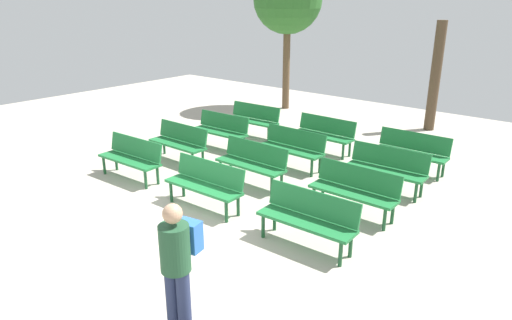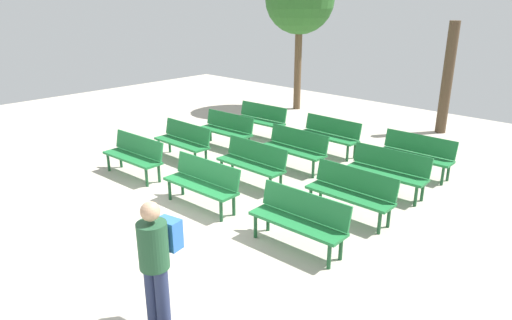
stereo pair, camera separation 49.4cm
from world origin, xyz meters
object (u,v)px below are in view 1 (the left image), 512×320
Objects in this scene: bench_r0_c0 at (132,156)px; bench_r0_c1 at (206,182)px; bench_r1_c0 at (179,141)px; bench_r2_c1 at (292,146)px; visitor_with_backpack at (178,262)px; bench_r1_c2 at (355,188)px; bench_r2_c0 at (221,129)px; bench_r2_c2 at (387,167)px; bench_r1_c1 at (252,161)px; bench_r3_c2 at (412,150)px; tree_1 at (288,0)px; bench_r3_c1 at (324,132)px; bench_r3_c0 at (253,118)px; tree_0 at (435,77)px; bench_r0_c2 at (308,216)px.

bench_r0_c1 is (2.28, -0.01, 0.00)m from bench_r0_c0.
bench_r0_c1 and bench_r1_c0 have the same top height.
bench_r2_c1 is at bearing 31.07° from bench_r1_c0.
visitor_with_backpack reaches higher than bench_r2_c1.
bench_r1_c2 is 1.00× the size of bench_r2_c1.
bench_r2_c1 is 0.97× the size of visitor_with_backpack.
bench_r1_c2 and bench_r2_c0 have the same top height.
bench_r1_c1 is at bearing -150.04° from bench_r2_c2.
tree_1 is (-5.89, 3.24, 3.14)m from bench_r3_c2.
bench_r3_c1 is 7.17m from visitor_with_backpack.
bench_r1_c1 is 0.99× the size of bench_r2_c2.
bench_r0_c0 is 1.01× the size of bench_r3_c2.
bench_r3_c0 is (-0.08, 1.39, 0.00)m from bench_r2_c0.
tree_0 is 0.65× the size of tree_1.
bench_r0_c0 is 1.01× the size of bench_r2_c1.
bench_r2_c2 is (-0.03, 2.85, 0.00)m from bench_r0_c2.
bench_r0_c2 is at bearing -90.31° from bench_r3_c2.
bench_r1_c1 is 2.72m from bench_r2_c2.
bench_r0_c2 is 3.56m from bench_r2_c1.
tree_0 is (1.29, 3.80, 1.06)m from bench_r3_c1.
bench_r1_c0 is at bearing -148.83° from bench_r3_c2.
bench_r1_c0 is 0.51× the size of tree_0.
bench_r0_c0 and bench_r2_c1 have the same top height.
bench_r1_c0 is at bearing -93.40° from bench_r2_c0.
bench_r0_c2 and bench_r1_c2 have the same top height.
bench_r1_c0 is 2.69m from bench_r2_c1.
bench_r0_c2 is (2.23, 0.05, 0.00)m from bench_r0_c1.
bench_r1_c0 is 7.57m from tree_0.
tree_0 reaches higher than bench_r2_c2.
bench_r3_c2 is at bearing -100.88° from visitor_with_backpack.
bench_r3_c0 is (-0.12, 4.17, 0.00)m from bench_r0_c0.
bench_r0_c2 is at bearing -0.99° from bench_r0_c1.
bench_r3_c2 is (4.56, 0.10, 0.00)m from bench_r3_c0.
bench_r1_c2 is at bearing -32.79° from bench_r3_c0.
bench_r2_c2 is at bearing -0.86° from bench_r2_c0.
bench_r3_c1 is at bearing 130.21° from bench_r1_c2.
bench_r2_c2 is at bearing -37.87° from tree_1.
bench_r1_c0 and bench_r1_c2 have the same top height.
bench_r2_c0 is 2.65m from bench_r3_c1.
bench_r0_c0 is 4.77m from bench_r1_c2.
bench_r2_c1 is 2.74m from bench_r3_c0.
bench_r0_c1 and bench_r2_c2 have the same top height.
bench_r0_c1 is at bearing -146.68° from bench_r1_c2.
bench_r3_c1 is at bearing 116.78° from bench_r0_c2.
bench_r0_c2 is at bearing -33.31° from bench_r2_c0.
bench_r0_c0 and bench_r1_c0 have the same top height.
bench_r0_c0 is 1.00× the size of bench_r2_c0.
bench_r3_c0 is (-4.65, 2.68, 0.00)m from bench_r1_c2.
bench_r1_c1 is 0.99× the size of bench_r3_c2.
tree_0 is at bearing 53.76° from bench_r2_c0.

